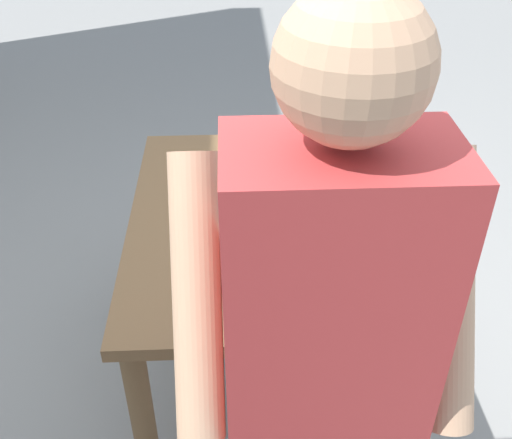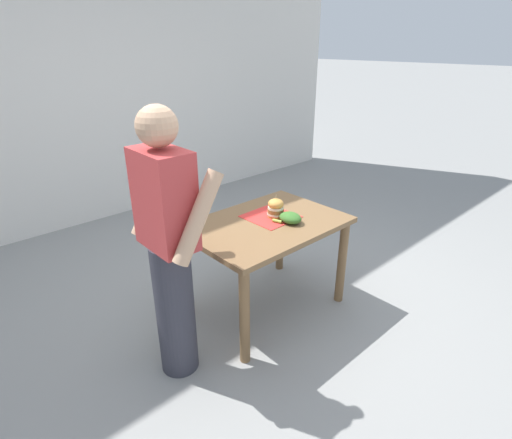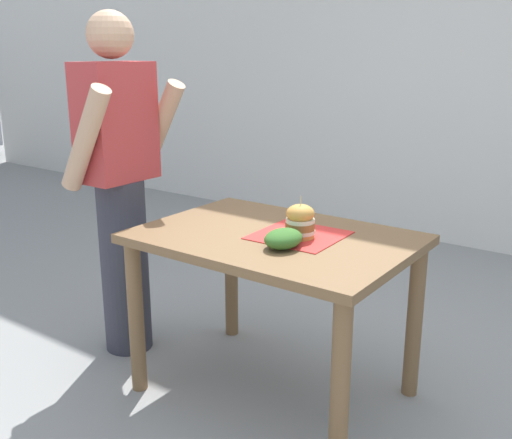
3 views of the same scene
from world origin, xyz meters
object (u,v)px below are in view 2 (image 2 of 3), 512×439
(pickle_spear, at_px, (277,221))
(side_salad, at_px, (290,218))
(patio_table, at_px, (266,237))
(diner_across_table, at_px, (170,247))
(sandwich, at_px, (276,208))

(pickle_spear, relative_size, side_salad, 0.40)
(patio_table, xyz_separation_m, pickle_spear, (-0.07, -0.05, 0.14))
(patio_table, xyz_separation_m, diner_across_table, (-0.09, 0.86, 0.25))
(patio_table, bearing_deg, diner_across_table, 96.03)
(pickle_spear, distance_m, diner_across_table, 0.91)
(pickle_spear, bearing_deg, side_salad, -125.34)
(pickle_spear, bearing_deg, diner_across_table, 91.28)
(sandwich, xyz_separation_m, diner_across_table, (-0.11, 0.97, 0.06))
(diner_across_table, bearing_deg, pickle_spear, -88.72)
(patio_table, relative_size, sandwich, 6.43)
(sandwich, bearing_deg, side_salad, -175.63)
(patio_table, distance_m, side_salad, 0.24)
(patio_table, height_order, side_salad, side_salad)
(sandwich, relative_size, diner_across_table, 0.11)
(side_salad, xyz_separation_m, diner_across_table, (0.04, 0.98, 0.09))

